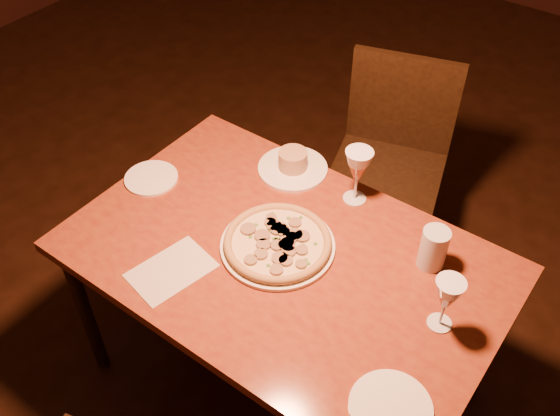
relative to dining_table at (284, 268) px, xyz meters
The scene contains 11 objects.
floor 0.65m from the dining_table, behind, with size 7.00×7.00×0.00m, color black.
dining_table is the anchor object (origin of this frame).
chair_far 0.83m from the dining_table, 94.21° to the left, with size 0.53×0.53×0.88m.
pizza_plate 0.09m from the dining_table, 159.00° to the left, with size 0.35×0.35×0.04m.
ramekin_saucer 0.40m from the dining_table, 121.51° to the left, with size 0.24×0.24×0.08m.
wine_glass_far 0.37m from the dining_table, 82.74° to the left, with size 0.09×0.09×0.20m, color #A65F45, non-canonical shape.
wine_glass_right 0.51m from the dining_table, ahead, with size 0.08×0.08×0.18m, color #A65F45, non-canonical shape.
water_tumbler 0.45m from the dining_table, 31.42° to the left, with size 0.08×0.08×0.13m, color silver.
side_plate_left 0.57m from the dining_table, behind, with size 0.18×0.18×0.01m, color white.
side_plate_near 0.56m from the dining_table, 26.88° to the right, with size 0.20×0.20×0.01m, color white.
menu_card 0.34m from the dining_table, 133.39° to the right, with size 0.16×0.24×0.00m, color beige.
Camera 1 is at (0.88, -1.00, 2.08)m, focal length 40.00 mm.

